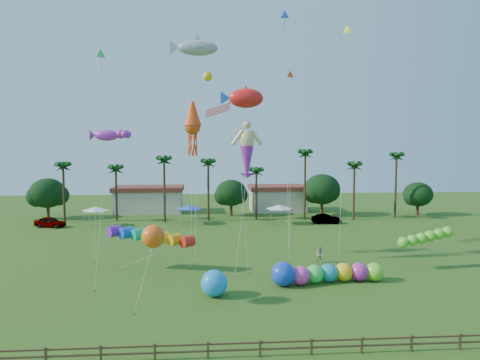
{
  "coord_description": "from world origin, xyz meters",
  "views": [
    {
      "loc": [
        -2.9,
        -29.62,
        12.08
      ],
      "look_at": [
        0.0,
        10.0,
        9.0
      ],
      "focal_mm": 32.0,
      "sensor_mm": 36.0,
      "label": 1
    }
  ],
  "objects": [
    {
      "name": "merman_kite",
      "position": [
        0.99,
        13.93,
        11.4
      ],
      "size": [
        2.94,
        5.82,
        14.22
      ],
      "color": "#EBCA85",
      "rests_on": "ground"
    },
    {
      "name": "fence",
      "position": [
        0.0,
        -6.0,
        0.61
      ],
      "size": [
        36.12,
        0.12,
        1.0
      ],
      "color": "brown",
      "rests_on": "ground"
    },
    {
      "name": "car_a",
      "position": [
        -26.79,
        35.96,
        0.79
      ],
      "size": [
        4.98,
        3.06,
        1.58
      ],
      "primitive_type": "imported",
      "rotation": [
        0.0,
        0.0,
        1.3
      ],
      "color": "#4C4C54",
      "rests_on": "ground"
    },
    {
      "name": "orange_ball_kite",
      "position": [
        -7.08,
        2.27,
        5.4
      ],
      "size": [
        2.26,
        2.48,
        6.29
      ],
      "color": "#FF5B14",
      "rests_on": "ground"
    },
    {
      "name": "tree_line",
      "position": [
        3.57,
        44.0,
        4.28
      ],
      "size": [
        69.46,
        8.91,
        11.0
      ],
      "color": "#3A2819",
      "rests_on": "ground"
    },
    {
      "name": "delta_kite_green",
      "position": [
        -14.67,
        19.17,
        21.82
      ],
      "size": [
        1.1,
        4.47,
        22.85
      ],
      "color": "#34E06B",
      "rests_on": "ground"
    },
    {
      "name": "car_b",
      "position": [
        15.55,
        35.89,
        0.75
      ],
      "size": [
        4.59,
        1.75,
        1.49
      ],
      "primitive_type": "imported",
      "rotation": [
        0.0,
        0.0,
        1.53
      ],
      "color": "#4C4C54",
      "rests_on": "ground"
    },
    {
      "name": "ground",
      "position": [
        0.0,
        0.0,
        0.0
      ],
      "size": [
        160.0,
        160.0,
        0.0
      ],
      "primitive_type": "plane",
      "color": "#285116",
      "rests_on": "ground"
    },
    {
      "name": "delta_kite_red",
      "position": [
        6.36,
        18.84,
        19.65
      ],
      "size": [
        1.32,
        4.68,
        20.74
      ],
      "color": "#F14C1A",
      "rests_on": "ground"
    },
    {
      "name": "lobster_kite",
      "position": [
        -12.11,
        10.06,
        13.13
      ],
      "size": [
        4.15,
        5.59,
        13.85
      ],
      "color": "#BF29D0",
      "rests_on": "ground"
    },
    {
      "name": "caterpillar_inflatable",
      "position": [
        7.19,
        6.89,
        0.89
      ],
      "size": [
        10.49,
        2.95,
        2.13
      ],
      "rotation": [
        0.0,
        0.0,
        0.11
      ],
      "color": "#E93DB2",
      "rests_on": "ground"
    },
    {
      "name": "spectator_b",
      "position": [
        8.57,
        13.42,
        0.87
      ],
      "size": [
        1.07,
        1.02,
        1.74
      ],
      "primitive_type": "imported",
      "rotation": [
        0.0,
        0.0,
        -0.6
      ],
      "color": "#ACAA8F",
      "rests_on": "ground"
    },
    {
      "name": "tent_row",
      "position": [
        -6.0,
        36.33,
        2.75
      ],
      "size": [
        31.0,
        4.0,
        0.6
      ],
      "color": "white",
      "rests_on": "ground"
    },
    {
      "name": "blue_ball",
      "position": [
        -2.52,
        4.23,
        1.08
      ],
      "size": [
        2.17,
        2.17,
        2.17
      ],
      "primitive_type": "sphere",
      "color": "#1B8BF7",
      "rests_on": "ground"
    },
    {
      "name": "squid_kite",
      "position": [
        -4.61,
        16.27,
        14.23
      ],
      "size": [
        2.54,
        5.63,
        16.99
      ],
      "color": "#F34813",
      "rests_on": "ground"
    },
    {
      "name": "rainbow_tube",
      "position": [
        -7.13,
        11.24,
        3.0
      ],
      "size": [
        8.87,
        5.25,
        3.58
      ],
      "color": "red",
      "rests_on": "ground"
    },
    {
      "name": "fish_kite",
      "position": [
        0.94,
        14.42,
        17.05
      ],
      "size": [
        5.51,
        5.63,
        18.17
      ],
      "color": "red",
      "rests_on": "ground"
    },
    {
      "name": "delta_kite_yellow",
      "position": [
        11.7,
        15.53,
        23.7
      ],
      "size": [
        2.27,
        4.58,
        24.93
      ],
      "color": "#F2F519",
      "rests_on": "ground"
    },
    {
      "name": "green_worm",
      "position": [
        16.12,
        10.45,
        2.71
      ],
      "size": [
        9.18,
        2.09,
        3.37
      ],
      "color": "#5BD52F",
      "rests_on": "ground"
    },
    {
      "name": "shark_kite",
      "position": [
        -4.08,
        20.19,
        23.3
      ],
      "size": [
        6.35,
        7.89,
        24.4
      ],
      "color": "#9BA0A9",
      "rests_on": "ground"
    },
    {
      "name": "buildings_row",
      "position": [
        -3.09,
        50.0,
        2.0
      ],
      "size": [
        35.0,
        7.0,
        4.0
      ],
      "color": "beige",
      "rests_on": "ground"
    },
    {
      "name": "delta_kite_blue",
      "position": [
        6.34,
        22.67,
        27.3
      ],
      "size": [
        1.26,
        4.65,
        28.54
      ],
      "color": "blue",
      "rests_on": "ground"
    }
  ]
}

